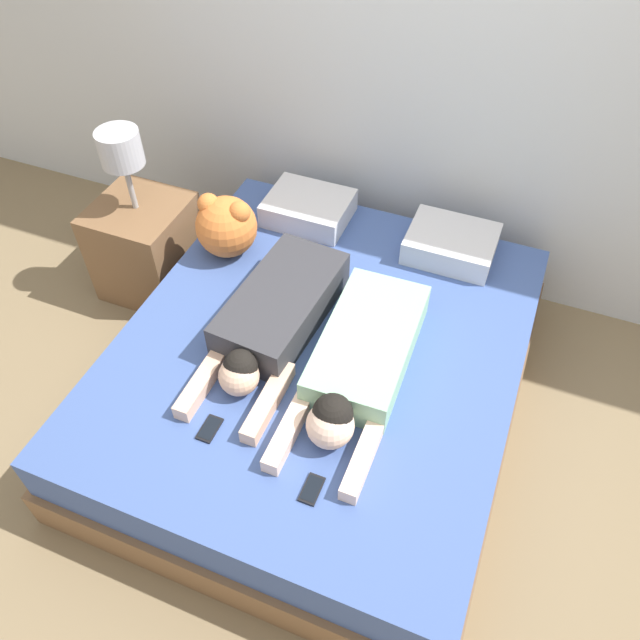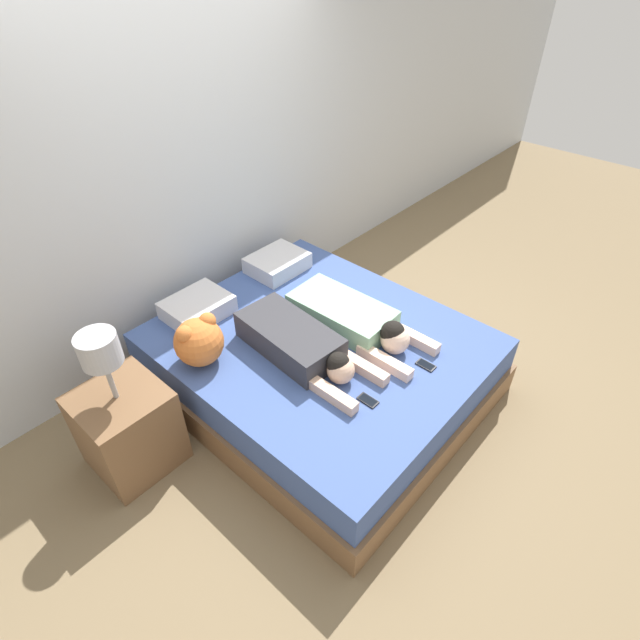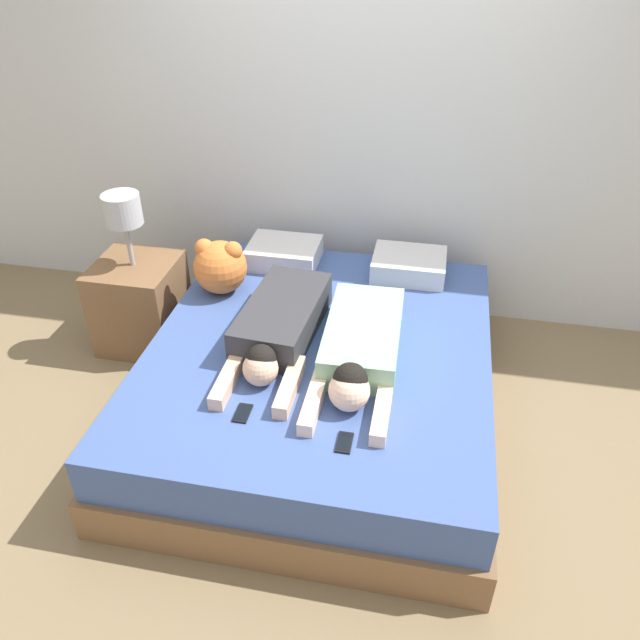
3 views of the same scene
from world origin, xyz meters
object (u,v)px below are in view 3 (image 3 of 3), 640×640
at_px(pillow_head_right, 409,265).
at_px(cell_phone_right, 344,442).
at_px(pillow_head_left, 284,253).
at_px(person_left, 279,327).
at_px(person_right, 360,349).
at_px(bed, 320,379).
at_px(nightstand, 140,299).
at_px(cell_phone_left, 243,413).
at_px(plush_toy, 220,266).

distance_m(pillow_head_right, cell_phone_right, 1.51).
relative_size(pillow_head_left, cell_phone_right, 3.60).
bearing_deg(pillow_head_right, pillow_head_left, 180.00).
height_order(person_left, person_right, person_right).
bearing_deg(pillow_head_right, cell_phone_right, -95.81).
distance_m(bed, nightstand, 1.32).
bearing_deg(cell_phone_left, cell_phone_right, -10.68).
bearing_deg(pillow_head_left, nightstand, -156.01).
height_order(pillow_head_left, plush_toy, plush_toy).
xyz_separation_m(pillow_head_left, cell_phone_left, (0.16, -1.41, -0.06)).
distance_m(pillow_head_right, cell_phone_left, 1.54).
distance_m(plush_toy, nightstand, 0.65).
xyz_separation_m(cell_phone_left, cell_phone_right, (0.48, -0.09, 0.00)).
relative_size(bed, nightstand, 2.07).
bearing_deg(plush_toy, person_right, -30.44).
bearing_deg(pillow_head_right, nightstand, -167.05).
bearing_deg(cell_phone_right, person_right, 91.90).
relative_size(pillow_head_right, plush_toy, 1.35).
xyz_separation_m(person_right, cell_phone_left, (-0.46, -0.48, -0.08)).
bearing_deg(cell_phone_right, pillow_head_right, 84.19).
bearing_deg(person_left, pillow_head_right, 53.66).
relative_size(pillow_head_left, nightstand, 0.43).
height_order(bed, nightstand, nightstand).
xyz_separation_m(person_left, person_right, (0.44, -0.10, -0.01)).
height_order(pillow_head_right, plush_toy, plush_toy).
height_order(pillow_head_right, person_right, person_right).
bearing_deg(person_left, plush_toy, 136.84).
bearing_deg(pillow_head_left, plush_toy, -124.48).
bearing_deg(cell_phone_right, plush_toy, 129.90).
distance_m(pillow_head_right, person_right, 0.95).
bearing_deg(cell_phone_right, person_left, 124.55).
relative_size(cell_phone_left, cell_phone_right, 1.00).
xyz_separation_m(pillow_head_right, nightstand, (-1.64, -0.38, -0.21)).
distance_m(pillow_head_left, pillow_head_right, 0.79).
bearing_deg(cell_phone_left, plush_toy, 113.34).
bearing_deg(pillow_head_right, person_right, -100.43).
distance_m(person_right, plush_toy, 1.04).
bearing_deg(bed, nightstand, 160.54).
distance_m(person_left, plush_toy, 0.63).
xyz_separation_m(person_left, cell_phone_left, (-0.02, -0.58, -0.09)).
height_order(person_left, plush_toy, plush_toy).
relative_size(bed, person_right, 2.00).
bearing_deg(cell_phone_left, pillow_head_left, 96.31).
relative_size(cell_phone_left, plush_toy, 0.37).
distance_m(person_right, cell_phone_right, 0.57).
height_order(bed, plush_toy, plush_toy).
height_order(cell_phone_right, plush_toy, plush_toy).
xyz_separation_m(bed, nightstand, (-1.24, 0.44, 0.09)).
height_order(pillow_head_left, nightstand, nightstand).
xyz_separation_m(pillow_head_right, person_right, (-0.17, -0.93, 0.02)).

